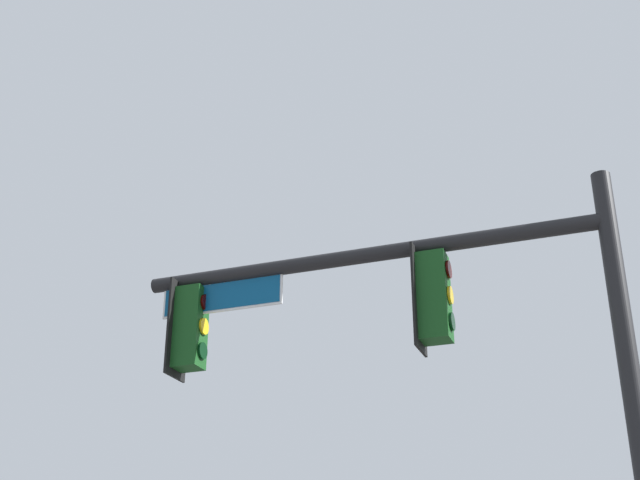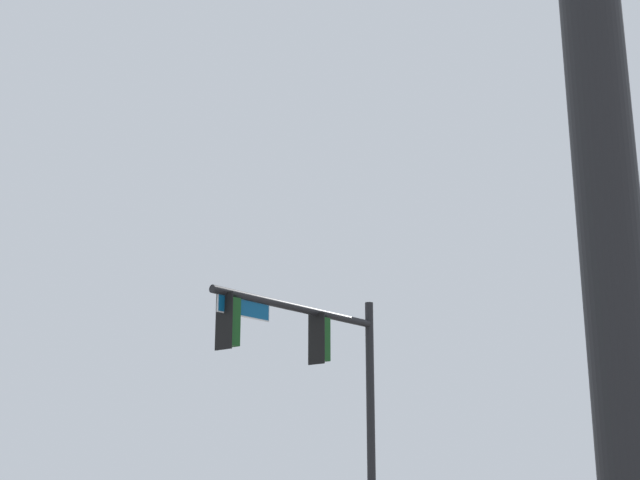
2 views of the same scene
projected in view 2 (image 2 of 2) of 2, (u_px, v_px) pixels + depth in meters
signal_pole_near at (317, 360)px, 22.32m from camera, size 6.01×1.01×6.50m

